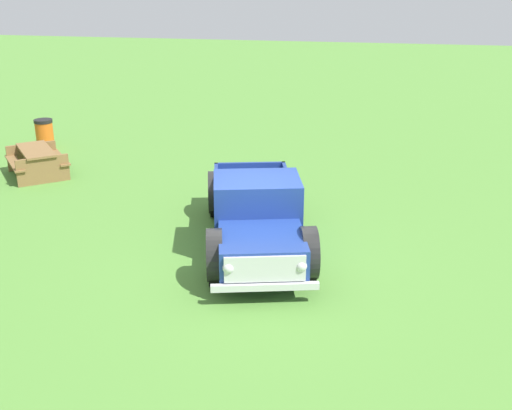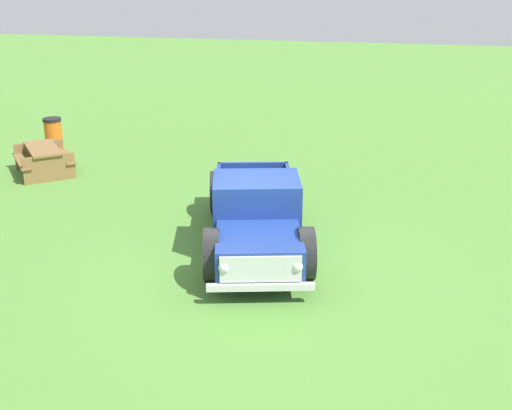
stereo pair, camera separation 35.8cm
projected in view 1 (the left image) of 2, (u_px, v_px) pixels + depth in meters
ground_plane at (257, 259)px, 12.96m from camera, size 80.00×80.00×0.00m
pickup_truck_foreground at (257, 218)px, 13.03m from camera, size 5.51×3.13×1.59m
picnic_table at (37, 159)px, 17.96m from camera, size 2.33×2.29×0.78m
trash_can at (45, 134)px, 20.70m from camera, size 0.59×0.59×0.95m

